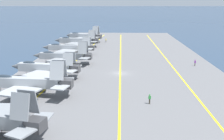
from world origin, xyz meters
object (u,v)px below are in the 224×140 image
(parked_jet_eighth, at_px, (84,36))
(crew_green_vest, at_px, (150,99))
(parked_jet_fifth, at_px, (63,56))
(crew_purple_vest, at_px, (195,62))
(parked_jet_seventh, at_px, (77,41))
(parked_jet_fourth, at_px, (46,68))
(crew_yellow_vest, at_px, (106,40))
(parked_jet_sixth, at_px, (69,48))
(parked_jet_third, at_px, (27,82))

(parked_jet_eighth, height_order, crew_green_vest, parked_jet_eighth)
(parked_jet_eighth, bearing_deg, parked_jet_fifth, 179.88)
(parked_jet_fifth, bearing_deg, crew_green_vest, -145.44)
(crew_purple_vest, bearing_deg, parked_jet_eighth, 39.11)
(parked_jet_seventh, distance_m, crew_purple_vest, 47.66)
(parked_jet_fourth, xyz_separation_m, parked_jet_eighth, (57.08, -1.08, 0.21))
(parked_jet_fifth, xyz_separation_m, crew_yellow_vest, (42.58, -9.40, -1.38))
(parked_jet_seventh, bearing_deg, crew_yellow_vest, -38.62)
(parked_jet_fourth, bearing_deg, parked_jet_sixth, -0.15)
(parked_jet_fifth, distance_m, parked_jet_sixth, 13.80)
(parked_jet_sixth, height_order, parked_jet_eighth, parked_jet_eighth)
(parked_jet_seventh, relative_size, crew_green_vest, 10.04)
(parked_jet_third, height_order, crew_purple_vest, parked_jet_third)
(parked_jet_seventh, xyz_separation_m, crew_yellow_vest, (12.79, -10.22, -1.51))
(parked_jet_third, height_order, parked_jet_eighth, parked_jet_eighth)
(parked_jet_seventh, bearing_deg, crew_green_vest, -160.24)
(parked_jet_third, relative_size, crew_yellow_vest, 10.50)
(parked_jet_third, relative_size, parked_jet_eighth, 1.08)
(parked_jet_fifth, height_order, crew_green_vest, parked_jet_fifth)
(parked_jet_third, xyz_separation_m, crew_green_vest, (-3.25, -21.81, -1.67))
(crew_yellow_vest, bearing_deg, parked_jet_fifth, 167.55)
(parked_jet_eighth, distance_m, crew_yellow_vest, 9.47)
(parked_jet_fifth, distance_m, crew_purple_vest, 35.61)
(parked_jet_sixth, bearing_deg, parked_jet_fifth, -176.20)
(parked_jet_fourth, xyz_separation_m, crew_yellow_vest, (56.98, -10.39, -1.50))
(parked_jet_fourth, xyz_separation_m, parked_jet_sixth, (28.18, -0.07, -0.07))
(crew_yellow_vest, bearing_deg, parked_jet_seventh, 141.38)
(parked_jet_fourth, bearing_deg, crew_green_vest, -125.74)
(parked_jet_eighth, distance_m, crew_green_vest, 75.52)
(crew_green_vest, distance_m, crew_purple_vest, 32.62)
(parked_jet_fourth, height_order, crew_yellow_vest, parked_jet_fourth)
(parked_jet_seventh, distance_m, parked_jet_eighth, 12.92)
(crew_green_vest, distance_m, crew_yellow_vest, 73.42)
(parked_jet_seventh, xyz_separation_m, crew_green_vest, (-59.76, -21.46, -1.49))
(parked_jet_fourth, bearing_deg, crew_purple_vest, -69.82)
(parked_jet_seventh, xyz_separation_m, crew_purple_vest, (-30.76, -36.38, -1.48))
(parked_jet_fifth, relative_size, crew_yellow_vest, 10.00)
(parked_jet_third, distance_m, parked_jet_fifth, 26.75)
(parked_jet_seventh, height_order, parked_jet_eighth, parked_jet_eighth)
(parked_jet_eighth, height_order, crew_yellow_vest, parked_jet_eighth)
(crew_purple_vest, bearing_deg, parked_jet_third, 125.04)
(crew_green_vest, xyz_separation_m, crew_purple_vest, (29.01, -14.92, 0.01))
(parked_jet_third, distance_m, parked_jet_fourth, 12.32)
(crew_purple_vest, bearing_deg, parked_jet_sixth, 68.00)
(parked_jet_seventh, bearing_deg, parked_jet_fourth, 179.78)
(parked_jet_third, bearing_deg, parked_jet_sixth, -0.36)
(parked_jet_fifth, height_order, parked_jet_eighth, parked_jet_eighth)
(parked_jet_fifth, bearing_deg, crew_purple_vest, -91.56)
(crew_purple_vest, bearing_deg, parked_jet_seventh, 49.79)
(parked_jet_fourth, relative_size, crew_purple_vest, 9.48)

